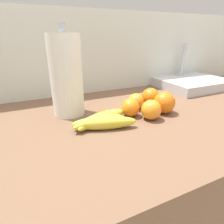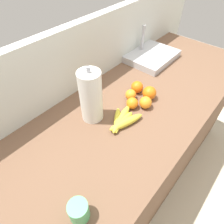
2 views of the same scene
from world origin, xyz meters
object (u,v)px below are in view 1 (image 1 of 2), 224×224
at_px(orange_back_left, 151,97).
at_px(sink_basin, 193,83).
at_px(orange_right, 130,107).
at_px(paper_towel_roll, 66,76).
at_px(banana_bunch, 101,121).
at_px(orange_front, 151,110).
at_px(orange_back_right, 164,103).
at_px(orange_center, 136,101).

height_order(orange_back_left, sink_basin, sink_basin).
relative_size(orange_right, paper_towel_roll, 0.21).
distance_m(banana_bunch, orange_front, 0.19).
bearing_deg(paper_towel_roll, orange_back_left, -9.64).
bearing_deg(orange_right, sink_basin, 21.51).
bearing_deg(banana_bunch, orange_back_right, 1.37).
distance_m(orange_right, paper_towel_roll, 0.26).
bearing_deg(orange_right, orange_back_right, -11.95).
relative_size(orange_center, orange_right, 0.97).
xyz_separation_m(orange_front, orange_right, (-0.05, 0.06, -0.00)).
relative_size(orange_back_left, orange_right, 1.12).
bearing_deg(banana_bunch, sink_basin, 20.22).
bearing_deg(sink_basin, orange_center, -161.69).
distance_m(banana_bunch, orange_back_left, 0.29).
bearing_deg(banana_bunch, orange_back_left, 20.20).
height_order(banana_bunch, orange_back_right, orange_back_right).
bearing_deg(sink_basin, banana_bunch, -159.78).
bearing_deg(orange_right, banana_bunch, -165.27).
xyz_separation_m(banana_bunch, orange_back_left, (0.27, 0.10, 0.02)).
distance_m(orange_back_left, orange_right, 0.15).
xyz_separation_m(orange_right, paper_towel_roll, (-0.20, 0.12, 0.11)).
bearing_deg(sink_basin, orange_back_right, -149.31).
xyz_separation_m(orange_front, orange_back_left, (0.08, 0.12, 0.00)).
bearing_deg(paper_towel_roll, orange_center, -14.95).
relative_size(orange_back_left, orange_center, 1.15).
bearing_deg(banana_bunch, orange_center, 24.92).
relative_size(orange_center, orange_back_right, 0.79).
bearing_deg(orange_center, orange_right, -136.92).
bearing_deg(orange_back_left, orange_front, -124.77).
bearing_deg(paper_towel_roll, sink_basin, 7.02).
bearing_deg(orange_back_right, sink_basin, 30.69).
xyz_separation_m(orange_back_left, orange_center, (-0.08, -0.01, -0.01)).
height_order(orange_front, orange_right, orange_front).
height_order(orange_front, sink_basin, sink_basin).
xyz_separation_m(banana_bunch, paper_towel_roll, (-0.07, 0.16, 0.13)).
bearing_deg(orange_back_right, orange_right, 168.05).
xyz_separation_m(orange_back_right, sink_basin, (0.41, 0.24, -0.01)).
height_order(banana_bunch, orange_right, orange_right).
height_order(orange_back_left, paper_towel_roll, paper_towel_roll).
xyz_separation_m(orange_front, orange_center, (0.00, 0.11, -0.00)).
distance_m(orange_front, orange_back_left, 0.15).
bearing_deg(paper_towel_roll, orange_front, -34.93).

